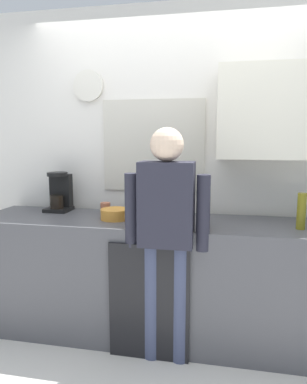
{
  "coord_description": "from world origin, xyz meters",
  "views": [
    {
      "loc": [
        0.38,
        -2.29,
        1.53
      ],
      "look_at": [
        -0.14,
        0.25,
        1.14
      ],
      "focal_mm": 33.55,
      "sensor_mm": 36.0,
      "label": 1
    }
  ],
  "objects": [
    {
      "name": "cup_terracotta_mug",
      "position": [
        -0.58,
        0.45,
        0.96
      ],
      "size": [
        0.08,
        0.08,
        0.09
      ],
      "primitive_type": "cylinder",
      "color": "#B26647",
      "rests_on": "kitchen_counter"
    },
    {
      "name": "bottle_olive_oil",
      "position": [
        0.89,
        0.24,
        1.04
      ],
      "size": [
        0.06,
        0.06,
        0.25
      ],
      "primitive_type": "cylinder",
      "color": "olive",
      "rests_on": "kitchen_counter"
    },
    {
      "name": "back_wall_assembly",
      "position": [
        0.09,
        0.7,
        1.36
      ],
      "size": [
        4.64,
        0.42,
        2.6
      ],
      "color": "white",
      "rests_on": "ground_plane"
    },
    {
      "name": "mixing_bowl",
      "position": [
        -0.44,
        0.27,
        0.96
      ],
      "size": [
        0.22,
        0.22,
        0.08
      ],
      "primitive_type": "cylinder",
      "color": "orange",
      "rests_on": "kitchen_counter"
    },
    {
      "name": "potted_plant",
      "position": [
        -0.13,
        0.36,
        1.05
      ],
      "size": [
        0.15,
        0.15,
        0.23
      ],
      "color": "#9E5638",
      "rests_on": "kitchen_counter"
    },
    {
      "name": "bottle_amber_beer",
      "position": [
        0.25,
        0.16,
        1.03
      ],
      "size": [
        0.06,
        0.06,
        0.23
      ],
      "primitive_type": "cylinder",
      "color": "brown",
      "rests_on": "kitchen_counter"
    },
    {
      "name": "person_at_sink",
      "position": [
        0.0,
        0.0,
        0.95
      ],
      "size": [
        0.57,
        0.22,
        1.6
      ],
      "rotation": [
        0.0,
        0.0,
        -0.13
      ],
      "color": "#3F4766",
      "rests_on": "ground_plane"
    },
    {
      "name": "kitchen_counter",
      "position": [
        0.0,
        0.3,
        0.46
      ],
      "size": [
        3.04,
        0.64,
        0.92
      ],
      "primitive_type": "cube",
      "color": "#4C4C51",
      "rests_on": "ground_plane"
    },
    {
      "name": "dishwasher_panel",
      "position": [
        -0.12,
        -0.03,
        0.41
      ],
      "size": [
        0.56,
        0.02,
        0.83
      ],
      "primitive_type": "cube",
      "color": "black",
      "rests_on": "ground_plane"
    },
    {
      "name": "ground_plane",
      "position": [
        0.0,
        0.0,
        0.0
      ],
      "size": [
        8.0,
        8.0,
        0.0
      ],
      "primitive_type": "plane",
      "color": "silver"
    },
    {
      "name": "coffee_maker",
      "position": [
        -1.0,
        0.5,
        1.06
      ],
      "size": [
        0.2,
        0.2,
        0.33
      ],
      "color": "black",
      "rests_on": "kitchen_counter"
    },
    {
      "name": "bottle_dark_sauce",
      "position": [
        -0.03,
        0.17,
        1.01
      ],
      "size": [
        0.06,
        0.06,
        0.18
      ],
      "primitive_type": "cylinder",
      "color": "black",
      "rests_on": "kitchen_counter"
    }
  ]
}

